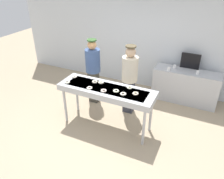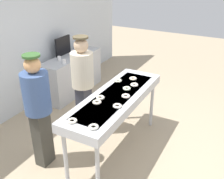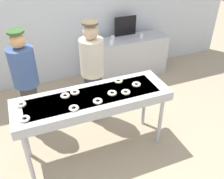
# 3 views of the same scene
# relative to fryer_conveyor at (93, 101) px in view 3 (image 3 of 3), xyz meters

# --- Properties ---
(ground_plane) EXTENTS (16.00, 16.00, 0.00)m
(ground_plane) POSITION_rel_fryer_conveyor_xyz_m (0.00, 0.00, -0.90)
(ground_plane) COLOR tan
(back_wall) EXTENTS (8.00, 0.12, 3.01)m
(back_wall) POSITION_rel_fryer_conveyor_xyz_m (0.00, 2.27, 0.61)
(back_wall) COLOR silver
(back_wall) RESTS_ON ground
(fryer_conveyor) EXTENTS (2.07, 0.65, 0.98)m
(fryer_conveyor) POSITION_rel_fryer_conveyor_xyz_m (0.00, 0.00, 0.00)
(fryer_conveyor) COLOR #B7BABF
(fryer_conveyor) RESTS_ON ground
(sugar_donut_0) EXTENTS (0.15, 0.15, 0.03)m
(sugar_donut_0) POSITION_rel_fryer_conveyor_xyz_m (0.45, 0.19, 0.10)
(sugar_donut_0) COLOR #EEEFC7
(sugar_donut_0) RESTS_ON fryer_conveyor
(sugar_donut_1) EXTENTS (0.14, 0.14, 0.03)m
(sugar_donut_1) POSITION_rel_fryer_conveyor_xyz_m (0.02, -0.16, 0.10)
(sugar_donut_1) COLOR #FDE1CE
(sugar_donut_1) RESTS_ON fryer_conveyor
(sugar_donut_2) EXTENTS (0.14, 0.14, 0.03)m
(sugar_donut_2) POSITION_rel_fryer_conveyor_xyz_m (-0.88, 0.13, 0.10)
(sugar_donut_2) COLOR white
(sugar_donut_2) RESTS_ON fryer_conveyor
(sugar_donut_3) EXTENTS (0.17, 0.17, 0.03)m
(sugar_donut_3) POSITION_rel_fryer_conveyor_xyz_m (0.25, -0.06, 0.10)
(sugar_donut_3) COLOR #EDF4C9
(sugar_donut_3) RESTS_ON fryer_conveyor
(sugar_donut_4) EXTENTS (0.17, 0.17, 0.03)m
(sugar_donut_4) POSITION_rel_fryer_conveyor_xyz_m (-0.87, -0.17, 0.10)
(sugar_donut_4) COLOR silver
(sugar_donut_4) RESTS_ON fryer_conveyor
(sugar_donut_5) EXTENTS (0.16, 0.16, 0.03)m
(sugar_donut_5) POSITION_rel_fryer_conveyor_xyz_m (-0.30, -0.18, 0.10)
(sugar_donut_5) COLOR #F1E4CE
(sugar_donut_5) RESTS_ON fryer_conveyor
(sugar_donut_6) EXTENTS (0.17, 0.17, 0.03)m
(sugar_donut_6) POSITION_rel_fryer_conveyor_xyz_m (0.42, -0.11, 0.10)
(sugar_donut_6) COLOR white
(sugar_donut_6) RESTS_ON fryer_conveyor
(sugar_donut_7) EXTENTS (0.14, 0.14, 0.03)m
(sugar_donut_7) POSITION_rel_fryer_conveyor_xyz_m (-0.20, 0.14, 0.10)
(sugar_donut_7) COLOR white
(sugar_donut_7) RESTS_ON fryer_conveyor
(sugar_donut_8) EXTENTS (0.17, 0.17, 0.03)m
(sugar_donut_8) POSITION_rel_fryer_conveyor_xyz_m (-0.34, 0.11, 0.10)
(sugar_donut_8) COLOR #F8E8CA
(sugar_donut_8) RESTS_ON fryer_conveyor
(sugar_donut_9) EXTENTS (0.13, 0.13, 0.03)m
(sugar_donut_9) POSITION_rel_fryer_conveyor_xyz_m (0.64, 0.01, 0.10)
(sugar_donut_9) COLOR #FAE6C2
(sugar_donut_9) RESTS_ON fryer_conveyor
(worker_baker) EXTENTS (0.37, 0.37, 1.70)m
(worker_baker) POSITION_rel_fryer_conveyor_xyz_m (0.24, 0.73, 0.09)
(worker_baker) COLOR #30323E
(worker_baker) RESTS_ON ground
(worker_assistant) EXTENTS (0.37, 0.37, 1.69)m
(worker_assistant) POSITION_rel_fryer_conveyor_xyz_m (-0.76, 0.79, 0.08)
(worker_assistant) COLOR #3C3B34
(worker_assistant) RESTS_ON ground
(prep_counter) EXTENTS (1.64, 0.51, 0.87)m
(prep_counter) POSITION_rel_fryer_conveyor_xyz_m (1.39, 1.82, -0.46)
(prep_counter) COLOR #B7BABF
(prep_counter) RESTS_ON ground
(paper_cup_0) EXTENTS (0.07, 0.07, 0.09)m
(paper_cup_0) POSITION_rel_fryer_conveyor_xyz_m (1.04, 1.86, 0.02)
(paper_cup_0) COLOR white
(paper_cup_0) RESTS_ON prep_counter
(paper_cup_1) EXTENTS (0.07, 0.07, 0.09)m
(paper_cup_1) POSITION_rel_fryer_conveyor_xyz_m (1.63, 1.75, 0.02)
(paper_cup_1) COLOR white
(paper_cup_1) RESTS_ON prep_counter
(paper_cup_2) EXTENTS (0.07, 0.07, 0.09)m
(paper_cup_2) POSITION_rel_fryer_conveyor_xyz_m (0.94, 1.66, 0.02)
(paper_cup_2) COLOR white
(paper_cup_2) RESTS_ON prep_counter
(menu_display) EXTENTS (0.47, 0.04, 0.40)m
(menu_display) POSITION_rel_fryer_conveyor_xyz_m (1.39, 2.02, 0.17)
(menu_display) COLOR black
(menu_display) RESTS_ON prep_counter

